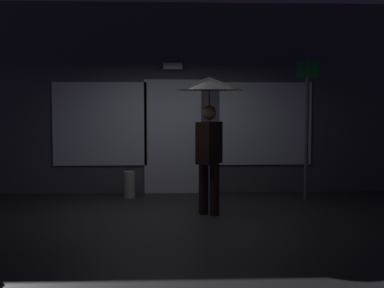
# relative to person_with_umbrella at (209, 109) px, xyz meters

# --- Properties ---
(ground_plane) EXTENTS (18.00, 18.00, 0.00)m
(ground_plane) POSITION_rel_person_with_umbrella_xyz_m (-0.53, -0.07, -1.67)
(ground_plane) COLOR #26262B
(building_facade) EXTENTS (10.47, 0.48, 3.67)m
(building_facade) POSITION_rel_person_with_umbrella_xyz_m (-0.53, 2.27, 0.15)
(building_facade) COLOR #4C4C56
(building_facade) RESTS_ON ground
(person_with_umbrella) EXTENTS (1.05, 1.05, 2.15)m
(person_with_umbrella) POSITION_rel_person_with_umbrella_xyz_m (0.00, 0.00, 0.00)
(person_with_umbrella) COLOR black
(person_with_umbrella) RESTS_ON ground
(street_sign_post) EXTENTS (0.40, 0.07, 2.61)m
(street_sign_post) POSITION_rel_person_with_umbrella_xyz_m (1.87, 1.28, -0.19)
(street_sign_post) COLOR #595B60
(street_sign_post) RESTS_ON ground
(sidewalk_bollard) EXTENTS (0.21, 0.21, 0.49)m
(sidewalk_bollard) POSITION_rel_person_with_umbrella_xyz_m (-1.35, 1.62, -1.42)
(sidewalk_bollard) COLOR #B2A899
(sidewalk_bollard) RESTS_ON ground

